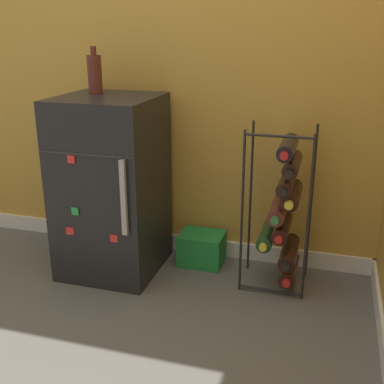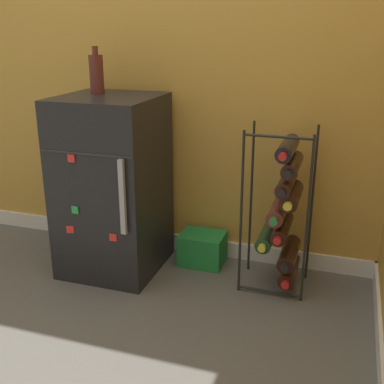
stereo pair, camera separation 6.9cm
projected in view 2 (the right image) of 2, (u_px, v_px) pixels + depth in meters
ground_plane at (162, 303)px, 2.21m from camera, size 14.00×14.00×0.00m
wall_back at (201, 18)px, 2.33m from camera, size 6.88×0.07×2.50m
mini_fridge at (113, 186)px, 2.41m from camera, size 0.47×0.50×0.89m
wine_rack at (285, 212)px, 2.23m from camera, size 0.31×0.31×0.78m
soda_box at (202, 249)px, 2.55m from camera, size 0.23×0.18×0.17m
fridge_top_bottle at (96, 74)px, 2.31m from camera, size 0.07×0.07×0.22m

